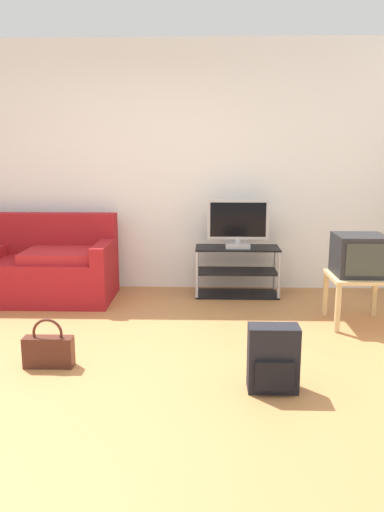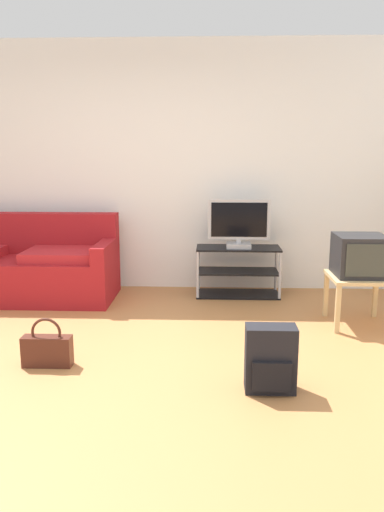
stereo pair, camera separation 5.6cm
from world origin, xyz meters
The scene contains 9 objects.
ground_plane centered at (0.00, 0.00, -0.01)m, with size 9.00×9.80×0.02m, color #B27542.
wall_back centered at (0.00, 2.45, 1.35)m, with size 9.00×0.10×2.70m, color white.
couch centered at (-1.31, 1.91, 0.33)m, with size 2.05×0.82×0.87m.
tv_stand centered at (1.02, 2.09, 0.26)m, with size 0.89×0.38×0.53m.
flat_tv centered at (1.02, 2.07, 0.78)m, with size 0.64×0.22×0.51m.
side_table centered at (2.04, 1.18, 0.38)m, with size 0.52×0.52×0.45m.
crt_tv centered at (2.04, 1.20, 0.63)m, with size 0.43×0.43×0.36m.
backpack centered at (1.12, -0.15, 0.21)m, with size 0.32×0.24×0.43m.
handbag centered at (-0.44, 0.18, 0.12)m, with size 0.35×0.11×0.36m.
Camera 1 is at (0.68, -3.20, 1.51)m, focal length 35.44 mm.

